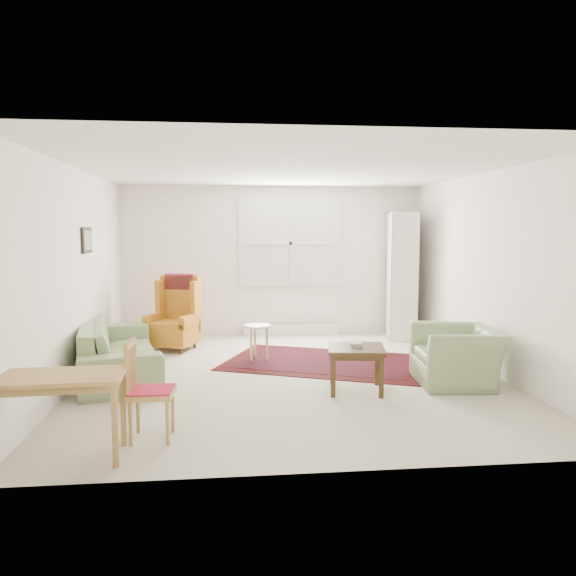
{
  "coord_description": "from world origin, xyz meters",
  "views": [
    {
      "loc": [
        -0.75,
        -6.67,
        1.79
      ],
      "look_at": [
        0.0,
        0.3,
        1.05
      ],
      "focal_mm": 35.0,
      "sensor_mm": 36.0,
      "label": 1
    }
  ],
  "objects": [
    {
      "name": "room",
      "position": [
        0.02,
        0.21,
        1.26
      ],
      "size": [
        5.04,
        5.54,
        2.51
      ],
      "color": "#BFB7A3",
      "rests_on": "ground"
    },
    {
      "name": "rug",
      "position": [
        0.54,
        0.62,
        0.01
      ],
      "size": [
        3.05,
        2.55,
        0.03
      ],
      "primitive_type": null,
      "rotation": [
        0.0,
        0.0,
        -0.39
      ],
      "color": "black",
      "rests_on": "ground"
    },
    {
      "name": "sofa",
      "position": [
        -2.1,
        0.28,
        0.46
      ],
      "size": [
        1.35,
        2.4,
        0.91
      ],
      "primitive_type": "imported",
      "rotation": [
        0.0,
        0.0,
        1.79
      ],
      "color": "#768C5D",
      "rests_on": "ground"
    },
    {
      "name": "armchair",
      "position": [
        1.88,
        -0.54,
        0.39
      ],
      "size": [
        0.97,
        1.09,
        0.79
      ],
      "primitive_type": "imported",
      "rotation": [
        0.0,
        0.0,
        -1.67
      ],
      "color": "#768C5D",
      "rests_on": "ground"
    },
    {
      "name": "wingback_chair",
      "position": [
        -1.57,
        1.65,
        0.56
      ],
      "size": [
        0.84,
        0.87,
        1.12
      ],
      "primitive_type": null,
      "rotation": [
        0.0,
        0.0,
        -0.36
      ],
      "color": "#B6701C",
      "rests_on": "ground"
    },
    {
      "name": "coffee_table",
      "position": [
        0.65,
        -0.7,
        0.25
      ],
      "size": [
        0.7,
        0.7,
        0.5
      ],
      "primitive_type": null,
      "rotation": [
        0.0,
        0.0,
        -0.17
      ],
      "color": "#3C2812",
      "rests_on": "ground"
    },
    {
      "name": "stool",
      "position": [
        -0.35,
        0.9,
        0.24
      ],
      "size": [
        0.45,
        0.45,
        0.49
      ],
      "primitive_type": null,
      "rotation": [
        0.0,
        0.0,
        -0.29
      ],
      "color": "white",
      "rests_on": "ground"
    },
    {
      "name": "cabinet",
      "position": [
        2.1,
        2.25,
        1.03
      ],
      "size": [
        0.57,
        0.89,
        2.06
      ],
      "primitive_type": null,
      "rotation": [
        0.0,
        0.0,
        -0.18
      ],
      "color": "silver",
      "rests_on": "ground"
    },
    {
      "name": "desk",
      "position": [
        -2.1,
        -2.28,
        0.34
      ],
      "size": [
        1.08,
        0.58,
        0.67
      ],
      "primitive_type": null,
      "rotation": [
        0.0,
        0.0,
        0.04
      ],
      "color": "#AD8545",
      "rests_on": "ground"
    },
    {
      "name": "desk_chair",
      "position": [
        -1.41,
        -1.93,
        0.43
      ],
      "size": [
        0.39,
        0.39,
        0.85
      ],
      "primitive_type": null,
      "rotation": [
        0.0,
        0.0,
        1.53
      ],
      "color": "#AD8545",
      "rests_on": "ground"
    }
  ]
}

